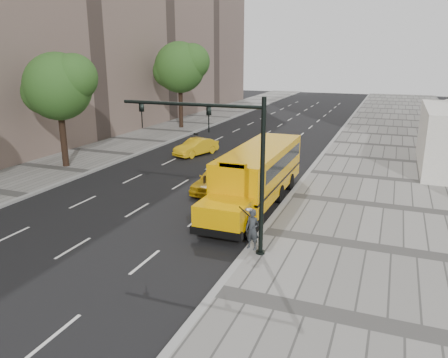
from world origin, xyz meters
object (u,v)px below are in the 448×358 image
(pedestrian, at_px, (252,229))
(school_bus, at_px, (259,171))
(tree_c, at_px, (181,67))
(taxi_far, at_px, (196,147))
(traffic_signal, at_px, (228,155))
(taxi_near, at_px, (217,179))
(tree_b, at_px, (59,86))

(pedestrian, bearing_deg, school_bus, 117.06)
(tree_c, xyz_separation_m, taxi_far, (6.86, -11.16, -5.87))
(traffic_signal, bearing_deg, taxi_near, 115.47)
(tree_b, relative_size, taxi_near, 1.86)
(taxi_near, height_order, taxi_far, taxi_near)
(tree_c, relative_size, school_bus, 0.79)
(tree_b, xyz_separation_m, pedestrian, (16.56, -8.27, -4.78))
(tree_b, bearing_deg, school_bus, -7.98)
(tree_b, distance_m, school_bus, 15.58)
(tree_c, height_order, pedestrian, tree_c)
(taxi_far, height_order, traffic_signal, traffic_signal)
(pedestrian, bearing_deg, tree_b, 165.57)
(tree_b, height_order, taxi_near, tree_b)
(tree_c, bearing_deg, taxi_near, -58.19)
(tree_b, height_order, traffic_signal, tree_b)
(school_bus, bearing_deg, tree_b, 172.02)
(school_bus, xyz_separation_m, taxi_far, (-8.04, 9.23, -1.10))
(tree_c, xyz_separation_m, school_bus, (14.90, -20.38, -4.77))
(pedestrian, bearing_deg, taxi_far, 134.29)
(tree_b, relative_size, school_bus, 0.69)
(taxi_far, bearing_deg, taxi_near, -38.97)
(school_bus, distance_m, traffic_signal, 6.93)
(taxi_near, xyz_separation_m, taxi_far, (-5.17, 8.22, -0.07))
(tree_b, bearing_deg, traffic_signal, -28.80)
(school_bus, distance_m, pedestrian, 6.45)
(tree_c, bearing_deg, pedestrian, -58.08)
(tree_c, distance_m, taxi_far, 14.35)
(taxi_near, height_order, pedestrian, pedestrian)
(school_bus, bearing_deg, traffic_signal, -83.92)
(taxi_far, bearing_deg, pedestrian, -38.94)
(tree_b, relative_size, taxi_far, 2.00)
(taxi_near, xyz_separation_m, pedestrian, (4.53, -7.19, 0.26))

